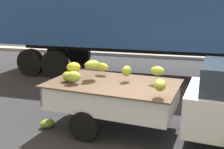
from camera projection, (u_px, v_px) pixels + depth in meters
The scene contains 5 objects.
ground at pixel (149, 137), 5.89m from camera, with size 220.00×220.00×0.00m, color #28282B.
curb_strip at pixel (176, 57), 14.73m from camera, with size 80.00×0.80×0.16m, color gray.
pickup_truck at pixel (207, 103), 5.41m from camera, with size 5.20×2.18×1.70m.
semi_trailer at pixel (152, 11), 10.31m from camera, with size 12.00×2.70×3.95m.
fallen_banana_bunch_near_tailgate at pixel (47, 123), 6.33m from camera, with size 0.35×0.24×0.19m, color olive.
Camera 1 is at (0.74, -5.39, 2.75)m, focal length 43.77 mm.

